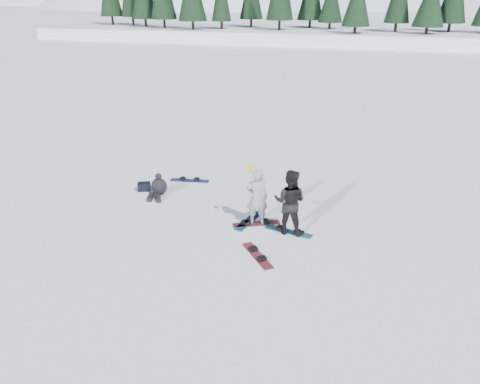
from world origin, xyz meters
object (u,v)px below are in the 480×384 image
(seated_rider, at_px, (159,187))
(snowboard_loose_b, at_px, (257,256))
(snowboard_loose_a, at_px, (249,221))
(gear_bag, at_px, (144,187))
(snowboarder_woman, at_px, (257,197))
(snowboarder_man, at_px, (290,202))
(snowboard_loose_c, at_px, (190,181))

(seated_rider, xyz_separation_m, snowboard_loose_b, (4.37, -3.13, -0.30))
(snowboard_loose_a, bearing_deg, snowboard_loose_b, -145.61)
(gear_bag, relative_size, snowboard_loose_b, 0.30)
(snowboarder_woman, distance_m, snowboarder_man, 1.09)
(snowboard_loose_c, bearing_deg, snowboarder_woman, -47.43)
(snowboarder_man, height_order, gear_bag, snowboarder_man)
(gear_bag, relative_size, snowboard_loose_c, 0.30)
(snowboard_loose_a, bearing_deg, gear_bag, 85.95)
(seated_rider, bearing_deg, gear_bag, 137.68)
(snowboard_loose_b, height_order, snowboard_loose_a, same)
(seated_rider, bearing_deg, snowboard_loose_c, 47.00)
(snowboard_loose_c, bearing_deg, snowboard_loose_a, -48.46)
(snowboarder_woman, height_order, snowboard_loose_c, snowboarder_woman)
(snowboarder_man, xyz_separation_m, snowboard_loose_c, (-4.38, 3.07, -1.00))
(gear_bag, distance_m, snowboard_loose_c, 1.83)
(seated_rider, height_order, snowboard_loose_b, seated_rider)
(snowboard_loose_c, bearing_deg, gear_bag, -141.60)
(snowboarder_woman, height_order, snowboard_loose_b, snowboarder_woman)
(snowboarder_man, bearing_deg, gear_bag, -13.03)
(snowboarder_woman, xyz_separation_m, seated_rider, (-3.90, 1.28, -0.62))
(gear_bag, distance_m, snowboard_loose_a, 4.54)
(snowboarder_woman, height_order, seated_rider, snowboarder_woman)
(snowboard_loose_b, distance_m, snowboard_loose_c, 6.02)
(snowboard_loose_b, relative_size, snowboard_loose_c, 1.00)
(snowboarder_woman, bearing_deg, seated_rider, -36.64)
(snowboard_loose_c, bearing_deg, snowboard_loose_b, -57.97)
(seated_rider, bearing_deg, snowboarder_man, -39.51)
(snowboarder_man, relative_size, seated_rider, 1.91)
(gear_bag, bearing_deg, snowboarder_woman, -18.43)
(gear_bag, xyz_separation_m, snowboard_loose_c, (1.28, 1.30, -0.14))
(snowboarder_woman, bearing_deg, snowboard_loose_c, -58.92)
(gear_bag, relative_size, snowboard_loose_a, 0.30)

